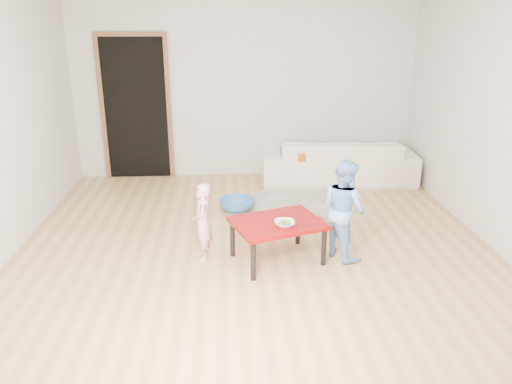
{
  "coord_description": "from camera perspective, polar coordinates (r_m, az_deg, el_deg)",
  "views": [
    {
      "loc": [
        -0.28,
        -4.91,
        2.32
      ],
      "look_at": [
        0.0,
        -0.2,
        0.65
      ],
      "focal_mm": 35.0,
      "sensor_mm": 36.0,
      "label": 1
    }
  ],
  "objects": [
    {
      "name": "cushion",
      "position": [
        7.13,
        6.09,
        4.44
      ],
      "size": [
        0.53,
        0.49,
        0.12
      ],
      "primitive_type": "cube",
      "rotation": [
        0.0,
        0.0,
        0.21
      ],
      "color": "#CA5616",
      "rests_on": "sofa"
    },
    {
      "name": "child_blue",
      "position": [
        5.03,
        10.02,
        -1.94
      ],
      "size": [
        0.57,
        0.62,
        1.01
      ],
      "primitive_type": "imported",
      "rotation": [
        0.0,
        0.0,
        2.06
      ],
      "color": "#6898F1",
      "rests_on": "floor"
    },
    {
      "name": "broccoli",
      "position": [
        4.77,
        3.29,
        -3.57
      ],
      "size": [
        0.12,
        0.12,
        0.06
      ],
      "primitive_type": null,
      "color": "#2D5919",
      "rests_on": "red_table"
    },
    {
      "name": "floor",
      "position": [
        5.43,
        -0.13,
        -5.77
      ],
      "size": [
        5.0,
        5.0,
        0.01
      ],
      "primitive_type": "cube",
      "color": "#AF814B",
      "rests_on": "ground"
    },
    {
      "name": "bowl",
      "position": [
        4.77,
        3.29,
        -3.61
      ],
      "size": [
        0.2,
        0.2,
        0.05
      ],
      "primitive_type": "imported",
      "color": "white",
      "rests_on": "red_table"
    },
    {
      "name": "doorway",
      "position": [
        7.61,
        -13.53,
        9.17
      ],
      "size": [
        1.02,
        0.08,
        2.11
      ],
      "primitive_type": null,
      "color": "brown",
      "rests_on": "back_wall"
    },
    {
      "name": "right_wall",
      "position": [
        5.73,
        25.9,
        7.31
      ],
      "size": [
        0.02,
        5.0,
        2.6
      ],
      "primitive_type": "cube",
      "color": "beige",
      "rests_on": "floor"
    },
    {
      "name": "sofa",
      "position": [
        7.42,
        9.37,
        3.59
      ],
      "size": [
        2.25,
        1.0,
        0.64
      ],
      "primitive_type": "imported",
      "rotation": [
        0.0,
        0.0,
        3.08
      ],
      "color": "white",
      "rests_on": "floor"
    },
    {
      "name": "red_table",
      "position": [
        4.97,
        2.46,
        -5.61
      ],
      "size": [
        1.01,
        0.89,
        0.42
      ],
      "primitive_type": null,
      "rotation": [
        0.0,
        0.0,
        0.35
      ],
      "color": "maroon",
      "rests_on": "floor"
    },
    {
      "name": "blanket",
      "position": [
        6.45,
        4.9,
        -1.37
      ],
      "size": [
        1.17,
        0.99,
        0.06
      ],
      "primitive_type": null,
      "rotation": [
        0.0,
        0.0,
        -0.06
      ],
      "color": "#9E9C8B",
      "rests_on": "floor"
    },
    {
      "name": "back_wall",
      "position": [
        7.48,
        -1.27,
        11.65
      ],
      "size": [
        5.0,
        0.02,
        2.6
      ],
      "primitive_type": "cube",
      "color": "beige",
      "rests_on": "floor"
    },
    {
      "name": "basin",
      "position": [
        6.29,
        -2.18,
        -1.47
      ],
      "size": [
        0.44,
        0.44,
        0.14
      ],
      "primitive_type": "imported",
      "color": "#3271BC",
      "rests_on": "floor"
    },
    {
      "name": "child_pink",
      "position": [
        4.96,
        -6.15,
        -3.42
      ],
      "size": [
        0.21,
        0.3,
        0.79
      ],
      "primitive_type": "imported",
      "rotation": [
        0.0,
        0.0,
        -1.51
      ],
      "color": "pink",
      "rests_on": "floor"
    }
  ]
}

